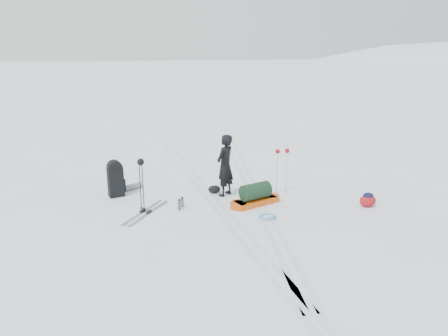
{
  "coord_description": "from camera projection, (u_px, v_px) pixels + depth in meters",
  "views": [
    {
      "loc": [
        -2.24,
        -10.2,
        3.96
      ],
      "look_at": [
        0.21,
        0.07,
        0.95
      ],
      "focal_mm": 35.0,
      "sensor_mm": 36.0,
      "label": 1
    }
  ],
  "objects": [
    {
      "name": "rope_coil",
      "position": [
        267.0,
        217.0,
        10.31
      ],
      "size": [
        0.54,
        0.54,
        0.05
      ],
      "rotation": [
        0.0,
        0.0,
        0.28
      ],
      "color": "#63A2F1",
      "rests_on": "ground"
    },
    {
      "name": "skier",
      "position": [
        225.0,
        165.0,
        11.63
      ],
      "size": [
        0.72,
        0.71,
        1.67
      ],
      "primitive_type": "imported",
      "rotation": [
        0.0,
        0.0,
        3.92
      ],
      "color": "black",
      "rests_on": "ground"
    },
    {
      "name": "expedition_rucksack",
      "position": [
        118.0,
        179.0,
        11.71
      ],
      "size": [
        0.94,
        0.86,
        1.0
      ],
      "rotation": [
        0.0,
        0.0,
        0.25
      ],
      "color": "black",
      "rests_on": "ground"
    },
    {
      "name": "thermos_pair",
      "position": [
        181.0,
        204.0,
        10.85
      ],
      "size": [
        0.19,
        0.28,
        0.28
      ],
      "rotation": [
        0.0,
        0.0,
        0.3
      ],
      "color": "#4E5055",
      "rests_on": "ground"
    },
    {
      "name": "snow_hill_backdrop",
      "position": [
        371.0,
        313.0,
        122.63
      ],
      "size": [
        359.5,
        192.0,
        162.45
      ],
      "color": "silver",
      "rests_on": "ground"
    },
    {
      "name": "pulk_sled",
      "position": [
        255.0,
        196.0,
        11.12
      ],
      "size": [
        1.53,
        0.9,
        0.56
      ],
      "rotation": [
        0.0,
        0.0,
        0.35
      ],
      "color": "#D84E0C",
      "rests_on": "ground"
    },
    {
      "name": "touring_skis_white",
      "position": [
        265.0,
        203.0,
        11.24
      ],
      "size": [
        1.66,
        1.31,
        0.07
      ],
      "rotation": [
        0.0,
        0.0,
        -0.63
      ],
      "color": "silver",
      "rests_on": "ground"
    },
    {
      "name": "ski_poles_silver",
      "position": [
        282.0,
        156.0,
        11.72
      ],
      "size": [
        0.4,
        0.13,
        1.26
      ],
      "rotation": [
        0.0,
        0.0,
        0.17
      ],
      "color": "#B7BABE",
      "rests_on": "ground"
    },
    {
      "name": "stuff_sack",
      "position": [
        214.0,
        189.0,
        12.0
      ],
      "size": [
        0.36,
        0.28,
        0.21
      ],
      "rotation": [
        0.0,
        0.0,
        -0.08
      ],
      "color": "black",
      "rests_on": "ground"
    },
    {
      "name": "ski_poles_black",
      "position": [
        141.0,
        169.0,
        10.35
      ],
      "size": [
        0.17,
        0.17,
        1.35
      ],
      "rotation": [
        0.0,
        0.0,
        0.2
      ],
      "color": "black",
      "rests_on": "ground"
    },
    {
      "name": "ground",
      "position": [
        217.0,
        205.0,
        11.13
      ],
      "size": [
        200.0,
        200.0,
        0.0
      ],
      "primitive_type": "plane",
      "color": "white",
      "rests_on": "ground"
    },
    {
      "name": "touring_skis_grey",
      "position": [
        146.0,
        212.0,
        10.61
      ],
      "size": [
        1.22,
        1.61,
        0.07
      ],
      "rotation": [
        0.0,
        0.0,
        0.97
      ],
      "color": "gray",
      "rests_on": "ground"
    },
    {
      "name": "ski_tracks",
      "position": [
        231.0,
        192.0,
        12.08
      ],
      "size": [
        3.38,
        17.97,
        0.01
      ],
      "color": "silver",
      "rests_on": "ground"
    },
    {
      "name": "small_daypack",
      "position": [
        368.0,
        200.0,
        10.98
      ],
      "size": [
        0.53,
        0.52,
        0.36
      ],
      "rotation": [
        0.0,
        0.0,
        -0.69
      ],
      "color": "maroon",
      "rests_on": "ground"
    }
  ]
}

